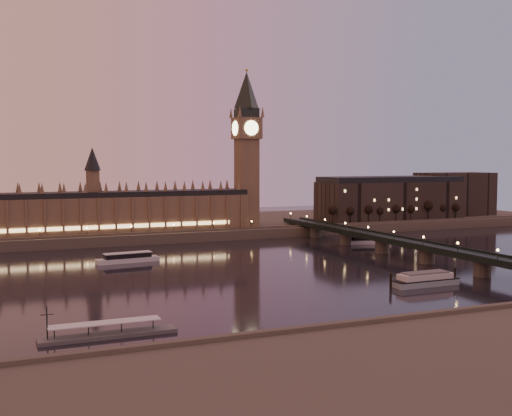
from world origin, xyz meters
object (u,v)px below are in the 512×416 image
Objects in this scene: moored_barge at (425,279)px; cruise_boat_a at (128,258)px; cruise_boat_b at (368,240)px; pontoon_pier at (108,333)px.

cruise_boat_a is at bearing 132.26° from moored_barge.
cruise_boat_b is at bearing 66.47° from moored_barge.
cruise_boat_a is 148.18m from cruise_boat_b.
cruise_boat_a is at bearing 75.92° from pontoon_pier.
cruise_boat_a is 143.79m from moored_barge.
moored_barge is 133.31m from pontoon_pier.
moored_barge is 0.84× the size of pontoon_pier.
moored_barge is (-49.59, -117.92, 0.39)m from cruise_boat_b.
pontoon_pier is at bearing -126.37° from cruise_boat_b.
pontoon_pier is (-180.43, -143.46, -1.03)m from cruise_boat_b.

